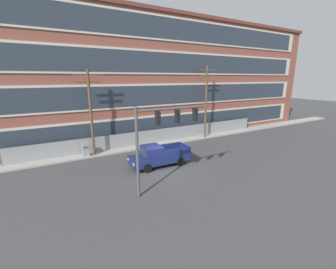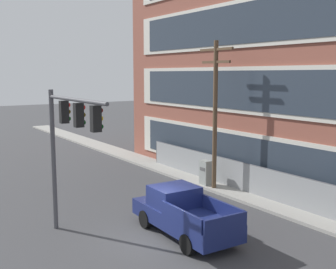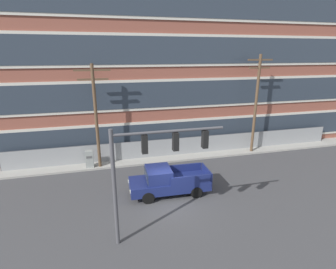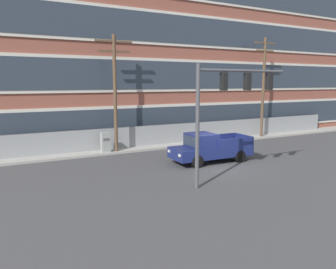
{
  "view_description": "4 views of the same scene",
  "coord_description": "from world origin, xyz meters",
  "px_view_note": "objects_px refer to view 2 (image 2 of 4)",
  "views": [
    {
      "loc": [
        -8.77,
        -16.07,
        7.92
      ],
      "look_at": [
        2.64,
        3.82,
        2.1
      ],
      "focal_mm": 24.0,
      "sensor_mm": 36.0,
      "label": 1
    },
    {
      "loc": [
        14.15,
        -8.84,
        6.83
      ],
      "look_at": [
        -2.35,
        2.18,
        3.96
      ],
      "focal_mm": 45.0,
      "sensor_mm": 36.0,
      "label": 2
    },
    {
      "loc": [
        -3.85,
        -14.62,
        9.45
      ],
      "look_at": [
        0.55,
        2.76,
        3.85
      ],
      "focal_mm": 28.0,
      "sensor_mm": 36.0,
      "label": 3
    },
    {
      "loc": [
        -12.26,
        -16.37,
        5.25
      ],
      "look_at": [
        -1.24,
        4.55,
        1.51
      ],
      "focal_mm": 35.0,
      "sensor_mm": 36.0,
      "label": 4
    }
  ],
  "objects_px": {
    "pickup_truck_navy": "(182,213)",
    "electrical_cabinet": "(205,174)",
    "utility_pole_near_corner": "(215,108)",
    "traffic_signal_mast": "(67,133)"
  },
  "relations": [
    {
      "from": "traffic_signal_mast",
      "to": "pickup_truck_navy",
      "type": "xyz_separation_m",
      "value": [
        1.97,
        4.25,
        -3.57
      ]
    },
    {
      "from": "traffic_signal_mast",
      "to": "pickup_truck_navy",
      "type": "height_order",
      "value": "traffic_signal_mast"
    },
    {
      "from": "pickup_truck_navy",
      "to": "utility_pole_near_corner",
      "type": "bearing_deg",
      "value": 129.36
    },
    {
      "from": "traffic_signal_mast",
      "to": "pickup_truck_navy",
      "type": "bearing_deg",
      "value": 65.13
    },
    {
      "from": "pickup_truck_navy",
      "to": "electrical_cabinet",
      "type": "xyz_separation_m",
      "value": [
        -5.41,
        5.6,
        -0.12
      ]
    },
    {
      "from": "utility_pole_near_corner",
      "to": "traffic_signal_mast",
      "type": "bearing_deg",
      "value": -75.15
    },
    {
      "from": "traffic_signal_mast",
      "to": "pickup_truck_navy",
      "type": "relative_size",
      "value": 1.1
    },
    {
      "from": "electrical_cabinet",
      "to": "utility_pole_near_corner",
      "type": "bearing_deg",
      "value": -0.99
    },
    {
      "from": "pickup_truck_navy",
      "to": "utility_pole_near_corner",
      "type": "distance_m",
      "value": 8.22
    },
    {
      "from": "pickup_truck_navy",
      "to": "utility_pole_near_corner",
      "type": "relative_size",
      "value": 0.65
    }
  ]
}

